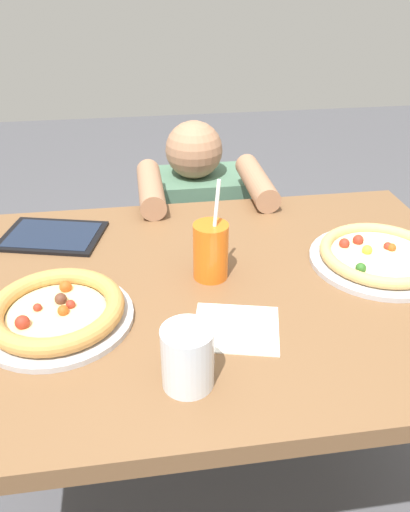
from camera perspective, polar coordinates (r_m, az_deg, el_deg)
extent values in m
plane|color=#4C4C51|center=(1.64, 0.39, -25.47)|extent=(8.00, 8.00, 0.00)
cube|color=brown|center=(1.11, 0.52, -4.09)|extent=(1.21, 0.83, 0.04)
cylinder|color=brown|center=(1.64, -20.20, -9.43)|extent=(0.07, 0.07, 0.71)
cylinder|color=brown|center=(1.73, 16.21, -6.30)|extent=(0.07, 0.07, 0.71)
cylinder|color=#B7B7BC|center=(1.03, -16.05, -6.70)|extent=(0.29, 0.29, 0.01)
cylinder|color=#EFD68C|center=(1.02, -16.13, -6.21)|extent=(0.19, 0.19, 0.01)
torus|color=#C68C47|center=(1.02, -16.24, -5.64)|extent=(0.26, 0.26, 0.04)
sphere|color=maroon|center=(1.00, -19.65, -6.98)|extent=(0.03, 0.03, 0.03)
sphere|color=maroon|center=(1.04, -18.14, -5.47)|extent=(0.02, 0.02, 0.02)
sphere|color=brown|center=(1.04, -15.75, -4.62)|extent=(0.02, 0.02, 0.02)
sphere|color=#BF4C19|center=(1.08, -15.25, -3.32)|extent=(0.03, 0.03, 0.03)
sphere|color=#BF4C19|center=(1.01, -15.51, -5.87)|extent=(0.02, 0.02, 0.02)
sphere|color=maroon|center=(1.03, -14.72, -5.22)|extent=(0.02, 0.02, 0.02)
cylinder|color=#B7B7BC|center=(1.23, 18.76, -0.49)|extent=(0.31, 0.31, 0.01)
cylinder|color=beige|center=(1.23, 18.85, -0.05)|extent=(0.22, 0.22, 0.01)
torus|color=tan|center=(1.22, 18.91, 0.27)|extent=(0.27, 0.27, 0.03)
sphere|color=#2D6623|center=(1.15, 16.94, -1.28)|extent=(0.02, 0.02, 0.02)
sphere|color=maroon|center=(1.23, 15.23, 1.36)|extent=(0.02, 0.02, 0.02)
sphere|color=maroon|center=(1.26, 16.67, 1.72)|extent=(0.03, 0.03, 0.03)
sphere|color=maroon|center=(1.25, 19.66, 1.04)|extent=(0.02, 0.02, 0.02)
sphere|color=gold|center=(1.22, 17.59, 0.64)|extent=(0.02, 0.02, 0.02)
sphere|color=#BF4C19|center=(1.25, 20.05, 0.89)|extent=(0.02, 0.02, 0.02)
cylinder|color=orange|center=(1.09, 0.64, 0.54)|extent=(0.08, 0.08, 0.13)
cylinder|color=white|center=(1.04, 1.28, 5.47)|extent=(0.02, 0.03, 0.11)
cylinder|color=silver|center=(0.84, -1.95, -11.20)|extent=(0.09, 0.09, 0.11)
cube|color=white|center=(0.81, -2.61, -10.32)|extent=(0.04, 0.04, 0.03)
cube|color=white|center=(0.82, -1.00, -9.50)|extent=(0.04, 0.04, 0.03)
cube|color=white|center=(0.98, 3.48, -8.02)|extent=(0.19, 0.18, 0.00)
cube|color=black|center=(1.33, -16.59, 2.15)|extent=(0.28, 0.22, 0.01)
cube|color=#192338|center=(1.33, -16.62, 2.32)|extent=(0.24, 0.19, 0.00)
cylinder|color=#333847|center=(1.96, -1.04, -4.66)|extent=(0.27, 0.27, 0.45)
cube|color=#4C7259|center=(1.77, -1.15, 4.88)|extent=(0.34, 0.22, 0.27)
sphere|color=#A37556|center=(1.69, -1.23, 11.73)|extent=(0.18, 0.18, 0.18)
cylinder|color=#A37556|center=(1.47, -6.06, 7.52)|extent=(0.07, 0.28, 0.07)
cylinder|color=#A37556|center=(1.51, 5.76, 8.21)|extent=(0.07, 0.28, 0.07)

